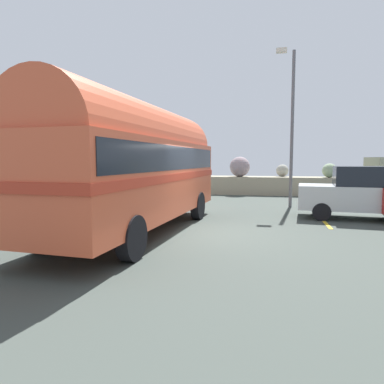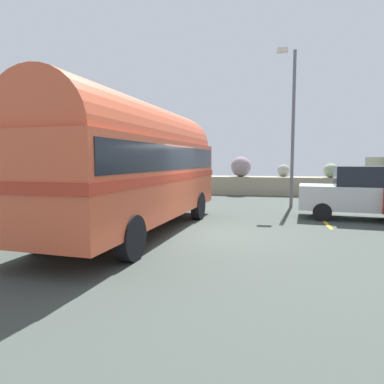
# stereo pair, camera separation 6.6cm
# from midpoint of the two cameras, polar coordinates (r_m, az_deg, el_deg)

# --- Properties ---
(ground) EXTENTS (32.00, 26.00, 0.02)m
(ground) POSITION_cam_midpoint_polar(r_m,az_deg,el_deg) (9.90, 1.95, -6.84)
(ground) COLOR #3C443E
(breakwater) EXTENTS (31.36, 2.12, 2.48)m
(breakwater) POSITION_cam_midpoint_polar(r_m,az_deg,el_deg) (21.41, 7.64, 1.60)
(breakwater) COLOR gray
(breakwater) RESTS_ON ground
(vintage_coach) EXTENTS (3.00, 8.73, 3.70)m
(vintage_coach) POSITION_cam_midpoint_polar(r_m,az_deg,el_deg) (9.85, -9.06, 4.99)
(vintage_coach) COLOR black
(vintage_coach) RESTS_ON ground
(second_coach) EXTENTS (3.83, 8.87, 3.70)m
(second_coach) POSITION_cam_midpoint_polar(r_m,az_deg,el_deg) (13.30, -27.32, 4.53)
(second_coach) COLOR black
(second_coach) RESTS_ON ground
(parked_car_nearest) EXTENTS (4.25, 2.09, 1.86)m
(parked_car_nearest) POSITION_cam_midpoint_polar(r_m,az_deg,el_deg) (13.38, 26.63, -0.06)
(parked_car_nearest) COLOR black
(parked_car_nearest) RESTS_ON ground
(lamp_post) EXTENTS (0.83, 0.58, 6.79)m
(lamp_post) POSITION_cam_midpoint_polar(r_m,az_deg,el_deg) (15.80, 16.35, 11.32)
(lamp_post) COLOR #5B5B60
(lamp_post) RESTS_ON ground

